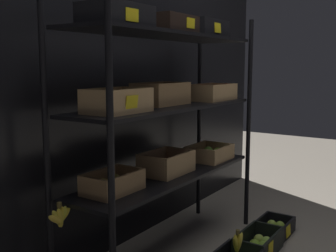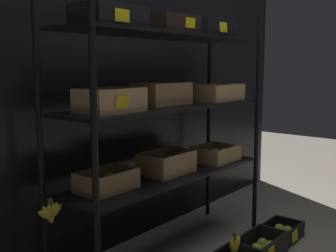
{
  "view_description": "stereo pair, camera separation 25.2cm",
  "coord_description": "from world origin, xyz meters",
  "px_view_note": "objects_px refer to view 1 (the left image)",
  "views": [
    {
      "loc": [
        -2.08,
        -1.39,
        1.2
      ],
      "look_at": [
        0.0,
        0.0,
        0.83
      ],
      "focal_mm": 43.96,
      "sensor_mm": 36.0,
      "label": 1
    },
    {
      "loc": [
        -1.93,
        -1.59,
        1.2
      ],
      "look_at": [
        0.0,
        0.0,
        0.83
      ],
      "focal_mm": 43.96,
      "sensor_mm": 36.0,
      "label": 2
    }
  ],
  "objects_px": {
    "crate_ground_right_apple_green": "(258,245)",
    "banana_bunch_loose": "(237,243)",
    "display_rack": "(167,103)",
    "crate_ground_rightmost_apple_green": "(274,229)"
  },
  "relations": [
    {
      "from": "display_rack",
      "to": "crate_ground_right_apple_green",
      "type": "bearing_deg",
      "value": -53.91
    },
    {
      "from": "crate_ground_rightmost_apple_green",
      "to": "banana_bunch_loose",
      "type": "bearing_deg",
      "value": -179.49
    },
    {
      "from": "display_rack",
      "to": "banana_bunch_loose",
      "type": "bearing_deg",
      "value": -84.95
    },
    {
      "from": "crate_ground_right_apple_green",
      "to": "banana_bunch_loose",
      "type": "distance_m",
      "value": 0.33
    },
    {
      "from": "display_rack",
      "to": "crate_ground_rightmost_apple_green",
      "type": "relative_size",
      "value": 5.12
    },
    {
      "from": "display_rack",
      "to": "banana_bunch_loose",
      "type": "relative_size",
      "value": 11.9
    },
    {
      "from": "crate_ground_right_apple_green",
      "to": "crate_ground_rightmost_apple_green",
      "type": "bearing_deg",
      "value": 3.1
    },
    {
      "from": "crate_ground_right_apple_green",
      "to": "banana_bunch_loose",
      "type": "height_order",
      "value": "banana_bunch_loose"
    },
    {
      "from": "crate_ground_right_apple_green",
      "to": "banana_bunch_loose",
      "type": "bearing_deg",
      "value": 177.62
    },
    {
      "from": "display_rack",
      "to": "crate_ground_right_apple_green",
      "type": "distance_m",
      "value": 1.1
    }
  ]
}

